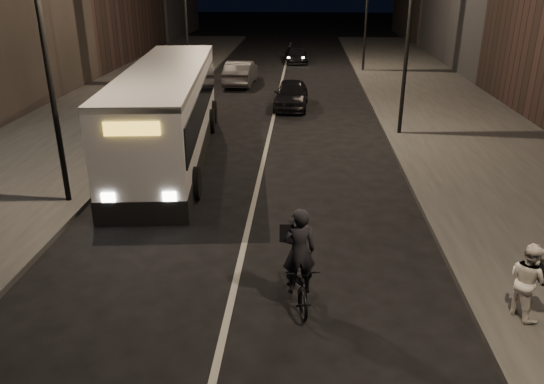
# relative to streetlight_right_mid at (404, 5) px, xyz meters

# --- Properties ---
(ground) EXTENTS (180.00, 180.00, 0.00)m
(ground) POSITION_rel_streetlight_right_mid_xyz_m (-5.33, -12.00, -5.36)
(ground) COLOR black
(ground) RESTS_ON ground
(sidewalk_right) EXTENTS (7.00, 70.00, 0.16)m
(sidewalk_right) POSITION_rel_streetlight_right_mid_xyz_m (3.17, 2.00, -5.28)
(sidewalk_right) COLOR #323230
(sidewalk_right) RESTS_ON ground
(sidewalk_left) EXTENTS (7.00, 70.00, 0.16)m
(sidewalk_left) POSITION_rel_streetlight_right_mid_xyz_m (-13.83, 2.00, -5.28)
(sidewalk_left) COLOR #323230
(sidewalk_left) RESTS_ON ground
(streetlight_right_mid) EXTENTS (1.20, 0.44, 8.12)m
(streetlight_right_mid) POSITION_rel_streetlight_right_mid_xyz_m (0.00, 0.00, 0.00)
(streetlight_right_mid) COLOR black
(streetlight_right_mid) RESTS_ON sidewalk_right
(streetlight_left_near) EXTENTS (1.20, 0.44, 8.12)m
(streetlight_left_near) POSITION_rel_streetlight_right_mid_xyz_m (-10.66, -8.00, 0.00)
(streetlight_left_near) COLOR black
(streetlight_left_near) RESTS_ON sidewalk_left
(city_bus) EXTENTS (3.90, 12.66, 3.36)m
(city_bus) POSITION_rel_streetlight_right_mid_xyz_m (-8.93, -3.13, -3.53)
(city_bus) COLOR silver
(city_bus) RESTS_ON ground
(cyclist_on_bicycle) EXTENTS (1.07, 2.07, 2.27)m
(cyclist_on_bicycle) POSITION_rel_streetlight_right_mid_xyz_m (-3.90, -12.79, -4.61)
(cyclist_on_bicycle) COLOR black
(cyclist_on_bicycle) RESTS_ON ground
(pedestrian_woman) EXTENTS (0.87, 0.96, 1.60)m
(pedestrian_woman) POSITION_rel_streetlight_right_mid_xyz_m (0.59, -13.17, -4.40)
(pedestrian_woman) COLOR white
(pedestrian_woman) RESTS_ON sidewalk_right
(car_near) EXTENTS (1.81, 4.22, 1.42)m
(car_near) POSITION_rel_streetlight_right_mid_xyz_m (-4.53, 4.96, -4.65)
(car_near) COLOR black
(car_near) RESTS_ON ground
(car_mid) EXTENTS (1.78, 4.64, 1.51)m
(car_mid) POSITION_rel_streetlight_right_mid_xyz_m (-7.85, 10.92, -4.61)
(car_mid) COLOR #3A3A3C
(car_mid) RESTS_ON ground
(car_far) EXTENTS (2.01, 4.18, 1.17)m
(car_far) POSITION_rel_streetlight_right_mid_xyz_m (-4.53, 20.27, -4.77)
(car_far) COLOR black
(car_far) RESTS_ON ground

